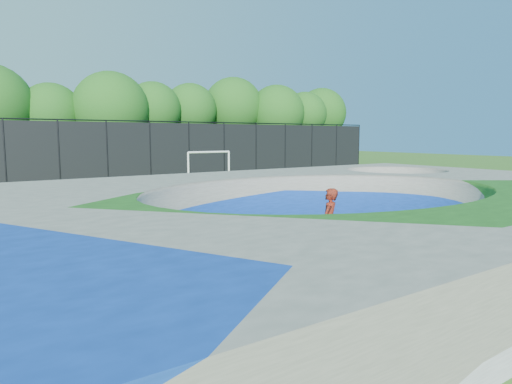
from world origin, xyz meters
The scene contains 7 objects.
ground centered at (0.00, 0.00, 0.00)m, with size 120.00×120.00×0.00m, color #315C19.
skate_deck centered at (0.00, 0.00, 0.75)m, with size 22.00×14.00×1.50m, color gray.
skater centered at (-1.34, -1.53, 0.86)m, with size 0.63×0.41×1.72m, color red.
skateboard centered at (-1.34, -1.53, 0.03)m, with size 0.78×0.22×0.05m, color black.
soccer_goal centered at (4.99, 16.12, 1.40)m, with size 3.06×0.12×2.02m.
fence centered at (0.00, 21.00, 2.10)m, with size 48.09×0.09×4.04m.
treeline centered at (1.20, 26.46, 5.05)m, with size 53.48×7.54×8.38m.
Camera 1 is at (-9.08, -9.59, 2.98)m, focal length 32.00 mm.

